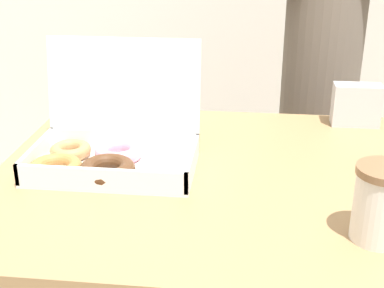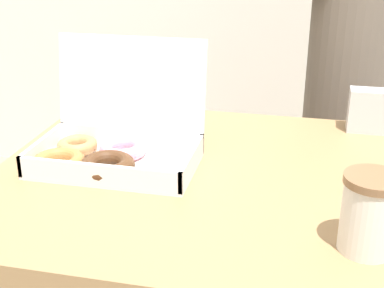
# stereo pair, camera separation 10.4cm
# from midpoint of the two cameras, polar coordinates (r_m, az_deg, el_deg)

# --- Properties ---
(donut_box) EXTENTS (0.34, 0.26, 0.25)m
(donut_box) POSITION_cam_midpoint_polar(r_m,az_deg,el_deg) (1.10, -11.55, -0.83)
(donut_box) COLOR white
(donut_box) RESTS_ON table
(coffee_cup) EXTENTS (0.09, 0.09, 0.13)m
(coffee_cup) POSITION_cam_midpoint_polar(r_m,az_deg,el_deg) (0.87, 16.33, -6.19)
(coffee_cup) COLOR silver
(coffee_cup) RESTS_ON table
(napkin_holder) EXTENTS (0.11, 0.05, 0.10)m
(napkin_holder) POSITION_cam_midpoint_polar(r_m,az_deg,el_deg) (1.36, 15.04, 4.01)
(napkin_holder) COLOR silver
(napkin_holder) RESTS_ON table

